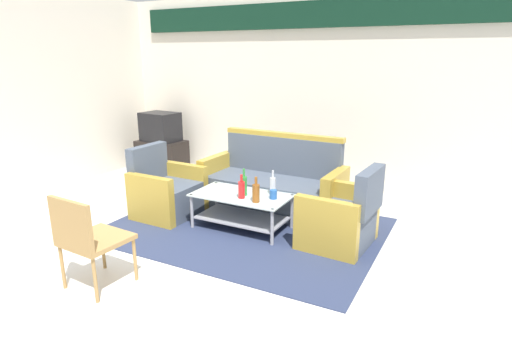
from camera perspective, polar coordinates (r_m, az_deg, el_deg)
ground_plane at (r=4.22m, az=-8.34°, el=-11.05°), size 14.00×14.00×0.00m
wall_back at (r=6.47m, az=7.43°, el=12.20°), size 6.52×0.19×2.80m
rug at (r=4.93m, az=-1.40°, el=-6.64°), size 3.00×2.22×0.01m
couch at (r=5.41m, az=2.30°, el=-1.01°), size 1.82×0.79×0.96m
armchair_left at (r=5.36m, az=-11.95°, el=-1.84°), size 0.72×0.78×0.85m
armchair_right at (r=4.52m, az=11.37°, el=-5.30°), size 0.74×0.80×0.85m
coffee_table at (r=4.85m, az=-1.94°, el=-3.66°), size 1.10×0.60×0.40m
bottle_red at (r=4.65m, az=-1.95°, el=-1.38°), size 0.07×0.07×0.27m
bottle_clear at (r=4.77m, az=2.27°, el=-0.88°), size 0.06×0.06×0.28m
bottle_green at (r=4.75m, az=-1.62°, el=-0.84°), size 0.07×0.07×0.31m
bottle_brown at (r=4.52m, az=-0.00°, el=-1.84°), size 0.08×0.08×0.28m
cup at (r=4.65m, az=2.33°, el=-2.08°), size 0.08×0.08×0.10m
tv_stand at (r=7.48m, az=-12.49°, el=3.07°), size 0.80×0.50×0.52m
television at (r=7.39m, az=-12.71°, el=6.85°), size 0.64×0.50×0.48m
wicker_chair at (r=3.80m, az=-21.81°, el=-7.05°), size 0.51×0.51×0.84m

